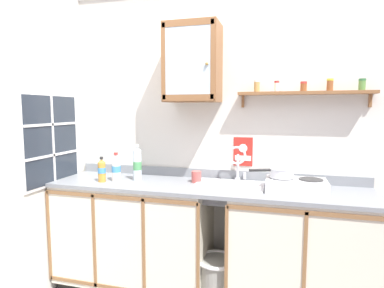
# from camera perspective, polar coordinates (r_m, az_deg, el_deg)

# --- Properties ---
(back_wall) EXTENTS (3.20, 0.07, 2.65)m
(back_wall) POSITION_cam_1_polar(r_m,az_deg,el_deg) (2.83, 3.86, 1.68)
(back_wall) COLOR silver
(back_wall) RESTS_ON ground
(side_wall_left) EXTENTS (0.05, 3.35, 2.65)m
(side_wall_left) POSITION_cam_1_polar(r_m,az_deg,el_deg) (2.67, -29.85, 0.40)
(side_wall_left) COLOR silver
(side_wall_left) RESTS_ON ground
(lower_cabinet_run) EXTENTS (1.32, 0.57, 0.92)m
(lower_cabinet_run) POSITION_cam_1_polar(r_m,az_deg,el_deg) (2.95, -10.19, -15.66)
(lower_cabinet_run) COLOR black
(lower_cabinet_run) RESTS_ON ground
(lower_cabinet_run_right) EXTENTS (1.08, 0.57, 0.92)m
(lower_cabinet_run_right) POSITION_cam_1_polar(r_m,az_deg,el_deg) (2.69, 18.96, -18.05)
(lower_cabinet_run_right) COLOR black
(lower_cabinet_run_right) RESTS_ON ground
(countertop) EXTENTS (2.56, 0.60, 0.03)m
(countertop) POSITION_cam_1_polar(r_m,az_deg,el_deg) (2.60, 2.41, -7.68)
(countertop) COLOR gray
(countertop) RESTS_ON lower_cabinet_run
(backsplash) EXTENTS (2.56, 0.02, 0.08)m
(backsplash) POSITION_cam_1_polar(r_m,az_deg,el_deg) (2.84, 3.67, -5.32)
(backsplash) COLOR gray
(backsplash) RESTS_ON countertop
(sink) EXTENTS (0.55, 0.45, 0.42)m
(sink) POSITION_cam_1_polar(r_m,az_deg,el_deg) (2.60, 6.75, -7.87)
(sink) COLOR silver
(sink) RESTS_ON countertop
(hot_plate_stove) EXTENTS (0.44, 0.29, 0.09)m
(hot_plate_stove) POSITION_cam_1_polar(r_m,az_deg,el_deg) (2.52, 18.04, -7.00)
(hot_plate_stove) COLOR silver
(hot_plate_stove) RESTS_ON countertop
(saucepan) EXTENTS (0.33, 0.18, 0.07)m
(saucepan) POSITION_cam_1_polar(r_m,az_deg,el_deg) (2.52, 15.58, -4.87)
(saucepan) COLOR silver
(saucepan) RESTS_ON hot_plate_stove
(bottle_opaque_white_0) EXTENTS (0.08, 0.08, 0.24)m
(bottle_opaque_white_0) POSITION_cam_1_polar(r_m,az_deg,el_deg) (2.80, -13.35, -4.19)
(bottle_opaque_white_0) COLOR white
(bottle_opaque_white_0) RESTS_ON countertop
(bottle_juice_amber_1) EXTENTS (0.07, 0.07, 0.21)m
(bottle_juice_amber_1) POSITION_cam_1_polar(r_m,az_deg,el_deg) (2.80, -15.77, -4.53)
(bottle_juice_amber_1) COLOR gold
(bottle_juice_amber_1) RESTS_ON countertop
(bottle_water_clear_2) EXTENTS (0.07, 0.07, 0.31)m
(bottle_water_clear_2) POSITION_cam_1_polar(r_m,az_deg,el_deg) (2.78, -9.71, -3.53)
(bottle_water_clear_2) COLOR silver
(bottle_water_clear_2) RESTS_ON countertop
(mug) EXTENTS (0.09, 0.11, 0.09)m
(mug) POSITION_cam_1_polar(r_m,az_deg,el_deg) (2.68, 0.75, -5.85)
(mug) COLOR #B24C47
(mug) RESTS_ON countertop
(wall_cabinet) EXTENTS (0.45, 0.33, 0.64)m
(wall_cabinet) POSITION_cam_1_polar(r_m,az_deg,el_deg) (2.71, 0.12, 14.20)
(wall_cabinet) COLOR brown
(spice_shelf) EXTENTS (1.02, 0.14, 0.22)m
(spice_shelf) POSITION_cam_1_polar(r_m,az_deg,el_deg) (2.68, 19.48, 8.79)
(spice_shelf) COLOR brown
(warning_sign) EXTENTS (0.16, 0.01, 0.25)m
(warning_sign) POSITION_cam_1_polar(r_m,az_deg,el_deg) (2.77, 9.08, -1.40)
(warning_sign) COLOR #B2261E
(window) EXTENTS (0.03, 0.68, 0.78)m
(window) POSITION_cam_1_polar(r_m,az_deg,el_deg) (2.95, -23.71, 0.71)
(window) COLOR #262D38
(trash_bin) EXTENTS (0.33, 0.33, 0.40)m
(trash_bin) POSITION_cam_1_polar(r_m,az_deg,el_deg) (2.75, 4.42, -23.12)
(trash_bin) COLOR gray
(trash_bin) RESTS_ON ground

